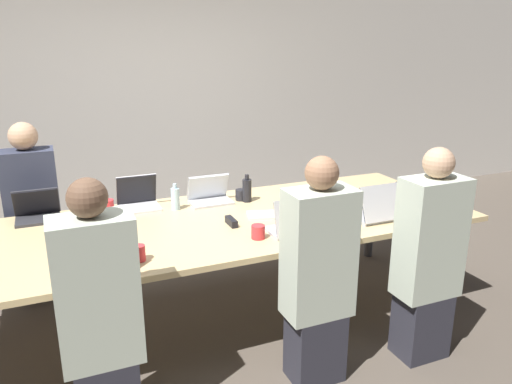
{
  "coord_description": "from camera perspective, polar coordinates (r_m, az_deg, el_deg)",
  "views": [
    {
      "loc": [
        -1.03,
        -3.21,
        2.03
      ],
      "look_at": [
        0.38,
        0.1,
        0.93
      ],
      "focal_mm": 35.0,
      "sensor_mm": 36.0,
      "label": 1
    }
  ],
  "objects": [
    {
      "name": "cup_near_left",
      "position": [
        3.04,
        -13.2,
        -6.82
      ],
      "size": [
        0.07,
        0.07,
        0.1
      ],
      "color": "red",
      "rests_on": "conference_table"
    },
    {
      "name": "laptop_far_midleft",
      "position": [
        3.97,
        -13.33,
        -0.74
      ],
      "size": [
        0.31,
        0.26,
        0.26
      ],
      "color": "silver",
      "rests_on": "conference_table"
    },
    {
      "name": "bottle_near_right",
      "position": [
        3.93,
        16.08,
        -0.47
      ],
      "size": [
        0.08,
        0.08,
        0.27
      ],
      "color": "black",
      "rests_on": "conference_table"
    },
    {
      "name": "ground_plane",
      "position": [
        3.94,
        -4.62,
        -14.07
      ],
      "size": [
        24.0,
        24.0,
        0.0
      ],
      "primitive_type": "plane",
      "color": "brown"
    },
    {
      "name": "stapler",
      "position": [
        3.52,
        -2.84,
        -3.4
      ],
      "size": [
        0.04,
        0.15,
        0.05
      ],
      "rotation": [
        0.0,
        0.0,
        0.01
      ],
      "color": "black",
      "rests_on": "conference_table"
    },
    {
      "name": "cup_far_midleft",
      "position": [
        3.95,
        -16.58,
        -1.51
      ],
      "size": [
        0.09,
        0.09,
        0.09
      ],
      "color": "red",
      "rests_on": "conference_table"
    },
    {
      "name": "laptop_near_left",
      "position": [
        2.95,
        -17.61,
        -7.47
      ],
      "size": [
        0.34,
        0.24,
        0.25
      ],
      "rotation": [
        0.0,
        0.0,
        3.14
      ],
      "color": "#B7B7BC",
      "rests_on": "conference_table"
    },
    {
      "name": "laptop_far_left",
      "position": [
        3.94,
        -23.72,
        -1.97
      ],
      "size": [
        0.31,
        0.23,
        0.23
      ],
      "color": "#333338",
      "rests_on": "conference_table"
    },
    {
      "name": "cup_far_center",
      "position": [
        4.05,
        -1.75,
        -0.32
      ],
      "size": [
        0.09,
        0.09,
        0.09
      ],
      "color": "#232328",
      "rests_on": "conference_table"
    },
    {
      "name": "conference_table",
      "position": [
        3.62,
        -4.89,
        -4.18
      ],
      "size": [
        3.85,
        1.36,
        0.78
      ],
      "color": "#D6B77F",
      "rests_on": "ground_plane"
    },
    {
      "name": "laptop_near_midright",
      "position": [
        3.35,
        4.31,
        -3.63
      ],
      "size": [
        0.31,
        0.26,
        0.26
      ],
      "rotation": [
        0.0,
        0.0,
        3.14
      ],
      "color": "#B7B7BC",
      "rests_on": "conference_table"
    },
    {
      "name": "person_near_midright",
      "position": [
        3.01,
        7.07,
        -9.66
      ],
      "size": [
        0.4,
        0.24,
        1.42
      ],
      "rotation": [
        0.0,
        0.0,
        3.14
      ],
      "color": "#2D2D38",
      "rests_on": "ground_plane"
    },
    {
      "name": "bottle_far_center",
      "position": [
        4.0,
        -1.04,
        0.23
      ],
      "size": [
        0.07,
        0.07,
        0.22
      ],
      "color": "black",
      "rests_on": "conference_table"
    },
    {
      "name": "person_near_left",
      "position": [
        2.71,
        -17.42,
        -13.62
      ],
      "size": [
        0.4,
        0.24,
        1.42
      ],
      "rotation": [
        0.0,
        0.0,
        3.14
      ],
      "color": "#2D2D38",
      "rests_on": "ground_plane"
    },
    {
      "name": "person_near_right",
      "position": [
        3.39,
        19.05,
        -7.38
      ],
      "size": [
        0.4,
        0.24,
        1.42
      ],
      "rotation": [
        0.0,
        0.0,
        3.14
      ],
      "color": "#2D2D38",
      "rests_on": "ground_plane"
    },
    {
      "name": "person_far_left",
      "position": [
        4.32,
        -24.04,
        -2.45
      ],
      "size": [
        0.4,
        0.24,
        1.44
      ],
      "color": "#2D2D38",
      "rests_on": "ground_plane"
    },
    {
      "name": "cup_near_right",
      "position": [
        3.62,
        9.93,
        -2.79
      ],
      "size": [
        0.08,
        0.08,
        0.08
      ],
      "color": "#232328",
      "rests_on": "conference_table"
    },
    {
      "name": "cup_near_midright",
      "position": [
        3.28,
        0.24,
        -4.58
      ],
      "size": [
        0.09,
        0.09,
        0.09
      ],
      "color": "red",
      "rests_on": "conference_table"
    },
    {
      "name": "bottle_near_midright",
      "position": [
        3.55,
        6.74,
        -2.01
      ],
      "size": [
        0.08,
        0.08,
        0.23
      ],
      "color": "#ADD1E0",
      "rests_on": "conference_table"
    },
    {
      "name": "curtain_wall",
      "position": [
        5.7,
        -12.67,
        10.27
      ],
      "size": [
        12.0,
        0.06,
        2.8
      ],
      "color": "beige",
      "rests_on": "ground_plane"
    },
    {
      "name": "laptop_near_right",
      "position": [
        3.7,
        13.63,
        -1.99
      ],
      "size": [
        0.31,
        0.27,
        0.27
      ],
      "rotation": [
        0.0,
        0.0,
        3.14
      ],
      "color": "#B7B7BC",
      "rests_on": "conference_table"
    },
    {
      "name": "bottle_far_midleft",
      "position": [
        3.86,
        -9.21,
        -0.74
      ],
      "size": [
        0.07,
        0.07,
        0.21
      ],
      "color": "#ADD1E0",
      "rests_on": "conference_table"
    },
    {
      "name": "notebook",
      "position": [
        3.69,
        0.84,
        -2.66
      ],
      "size": [
        0.27,
        0.23,
        0.02
      ],
      "rotation": [
        0.0,
        0.0,
        -0.27
      ],
      "color": "silver",
      "rests_on": "conference_table"
    },
    {
      "name": "laptop_far_center",
      "position": [
        4.01,
        -5.34,
        -0.28
      ],
      "size": [
        0.33,
        0.23,
        0.22
      ],
      "color": "#B7B7BC",
      "rests_on": "conference_table"
    }
  ]
}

